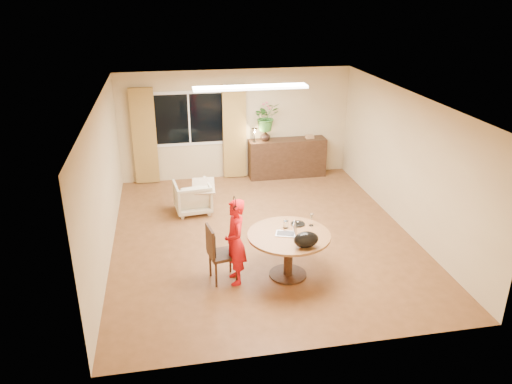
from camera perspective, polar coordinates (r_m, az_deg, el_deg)
The scene contains 24 objects.
floor at distance 9.46m, azimuth 0.71°, elevation -4.97°, with size 6.50×6.50×0.00m, color brown.
ceiling at distance 8.57m, azimuth 0.80°, elevation 10.63°, with size 6.50×6.50×0.00m, color white.
wall_back at distance 11.99m, azimuth -2.31°, elevation 7.70°, with size 5.50×5.50×0.00m, color tan.
wall_left at distance 8.85m, azimuth -17.00°, elevation 1.22°, with size 6.50×6.50×0.00m, color tan.
wall_right at distance 9.82m, azimuth 16.72°, elevation 3.36°, with size 6.50×6.50×0.00m, color tan.
window at distance 11.82m, azimuth -7.65°, elevation 8.31°, with size 1.70×0.03×1.30m.
curtain_left at distance 11.84m, azimuth -12.64°, elevation 6.19°, with size 0.55×0.08×2.25m, color olive.
curtain_right at distance 11.94m, azimuth -2.47°, elevation 6.86°, with size 0.55×0.08×2.25m, color olive.
ceiling_panel at distance 9.74m, azimuth -0.62°, elevation 11.87°, with size 2.20×0.35×0.05m, color white.
dining_table at distance 7.96m, azimuth 3.76°, elevation -5.84°, with size 1.32×1.32×0.75m.
dining_chair at distance 7.91m, azimuth -3.80°, elevation -6.97°, with size 0.46×0.42×0.96m, color black, non-canonical shape.
child at distance 7.75m, azimuth -2.38°, elevation -5.72°, with size 0.34×0.51×1.40m, color #B30D23.
laptop at distance 7.83m, azimuth 3.42°, elevation -4.13°, with size 0.33×0.22×0.22m, color #B7B7BC, non-canonical shape.
tumbler at distance 8.05m, azimuth 3.43°, elevation -3.72°, with size 0.08×0.08×0.12m, color white, non-canonical shape.
wine_glass at distance 8.14m, azimuth 6.35°, elevation -3.16°, with size 0.07×0.07×0.21m, color white, non-canonical shape.
pot_lid at distance 8.20m, azimuth 4.81°, elevation -3.60°, with size 0.23×0.23×0.04m, color white, non-canonical shape.
handbag at distance 7.47m, azimuth 5.75°, elevation -5.44°, with size 0.38×0.22×0.25m, color black, non-canonical shape.
armchair at distance 10.36m, azimuth -7.27°, elevation -0.58°, with size 0.71×0.73×0.66m, color beige.
throw at distance 10.17m, azimuth -6.05°, elevation 1.12°, with size 0.45×0.55×0.03m, color beige, non-canonical shape.
sideboard at distance 12.23m, azimuth 3.57°, elevation 3.91°, with size 1.87×0.46×0.94m, color black.
vase at distance 11.94m, azimuth 1.06°, elevation 6.46°, with size 0.24×0.24×0.25m, color black.
bouquet at distance 11.82m, azimuth 1.16°, elevation 8.58°, with size 0.59×0.51×0.66m, color #285D23.
book_stack at distance 12.22m, azimuth 6.16°, elevation 6.32°, with size 0.20×0.15×0.08m, color olive, non-canonical shape.
desk_lamp at distance 11.83m, azimuth -0.16°, elevation 6.56°, with size 0.14×0.14×0.35m, color black, non-canonical shape.
Camera 1 is at (-1.66, -8.22, 4.37)m, focal length 35.00 mm.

